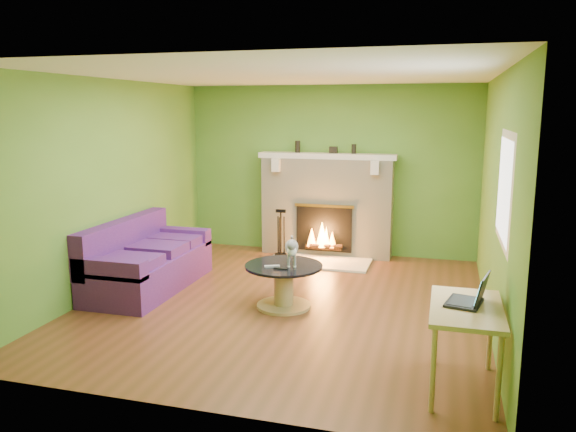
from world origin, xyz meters
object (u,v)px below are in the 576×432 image
sofa (145,262)px  coffee_table (284,283)px  cat (292,250)px  desk (466,316)px

sofa → coffee_table: 1.90m
cat → desk: bearing=-54.5°
coffee_table → desk: 2.44m
sofa → cat: size_ratio=3.61×
cat → coffee_table: bearing=-163.2°
coffee_table → cat: size_ratio=1.66×
sofa → desk: 4.17m
sofa → coffee_table: sofa is taller
desk → cat: cat is taller
desk → sofa: bearing=156.2°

